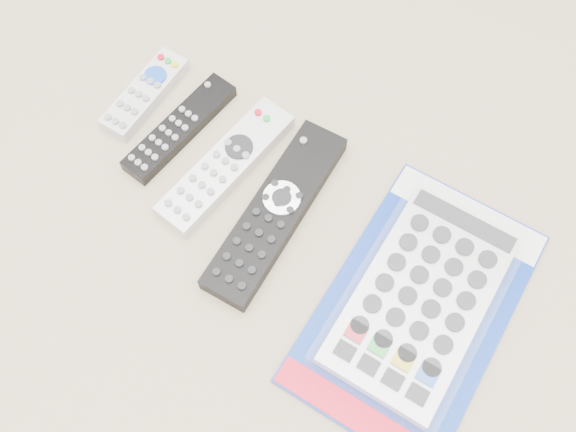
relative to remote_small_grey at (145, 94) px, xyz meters
The scene contains 5 objects.
remote_small_grey is the anchor object (origin of this frame).
remote_slim_black 0.07m from the remote_small_grey, 15.28° to the right, with size 0.06×0.17×0.02m.
remote_silver_dvd 0.15m from the remote_small_grey, 12.60° to the right, with size 0.07×0.20×0.02m.
remote_large_black 0.24m from the remote_small_grey, 13.10° to the right, with size 0.07×0.24×0.03m.
jumbo_remote_packaged 0.42m from the remote_small_grey, ahead, with size 0.18×0.30×0.04m.
Camera 1 is at (0.20, -0.26, 0.68)m, focal length 40.00 mm.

